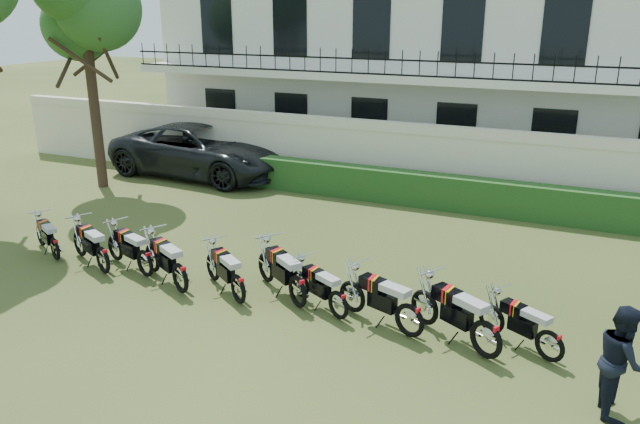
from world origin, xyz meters
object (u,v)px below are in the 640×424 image
at_px(motorcycle_4, 238,282).
at_px(motorcycle_5, 298,284).
at_px(motorcycle_6, 338,298).
at_px(suv, 202,150).
at_px(motorcycle_3, 180,271).
at_px(motorcycle_0, 54,243).
at_px(motorcycle_2, 145,257).
at_px(motorcycle_8, 487,331).
at_px(motorcycle_7, 410,312).
at_px(motorcycle_9, 551,339).
at_px(motorcycle_1, 102,254).
at_px(officer_1, 621,360).

xyz_separation_m(motorcycle_4, motorcycle_5, (1.16, 0.32, 0.04)).
bearing_deg(motorcycle_6, suv, 74.45).
relative_size(motorcycle_3, motorcycle_6, 1.14).
relative_size(motorcycle_0, motorcycle_2, 0.85).
xyz_separation_m(motorcycle_8, suv, (-11.19, 8.23, 0.37)).
height_order(motorcycle_3, motorcycle_7, motorcycle_3).
relative_size(motorcycle_2, suv, 0.28).
distance_m(motorcycle_0, motorcycle_8, 9.92).
height_order(motorcycle_4, motorcycle_7, motorcycle_7).
distance_m(motorcycle_2, motorcycle_4, 2.55).
bearing_deg(motorcycle_9, motorcycle_8, 137.36).
distance_m(motorcycle_3, motorcycle_6, 3.41).
height_order(motorcycle_4, motorcycle_9, motorcycle_4).
xyz_separation_m(motorcycle_3, motorcycle_9, (7.18, 0.31, -0.07)).
distance_m(motorcycle_2, motorcycle_6, 4.60).
height_order(motorcycle_1, motorcycle_4, motorcycle_1).
bearing_deg(motorcycle_7, motorcycle_8, -76.28).
distance_m(motorcycle_8, motorcycle_9, 1.05).
bearing_deg(motorcycle_2, motorcycle_7, -71.36).
xyz_separation_m(motorcycle_1, motorcycle_2, (0.96, 0.24, -0.01)).
bearing_deg(motorcycle_1, motorcycle_0, 109.59).
bearing_deg(motorcycle_0, motorcycle_7, -62.75).
distance_m(motorcycle_4, motorcycle_9, 5.85).
distance_m(motorcycle_0, motorcycle_5, 6.22).
bearing_deg(motorcycle_4, motorcycle_0, 122.10).
relative_size(motorcycle_3, motorcycle_8, 0.97).
bearing_deg(motorcycle_8, motorcycle_1, 119.70).
bearing_deg(motorcycle_8, motorcycle_4, 119.62).
distance_m(motorcycle_1, motorcycle_2, 0.99).
xyz_separation_m(motorcycle_0, motorcycle_2, (2.53, 0.09, 0.05)).
bearing_deg(motorcycle_4, motorcycle_9, -53.34).
distance_m(motorcycle_3, motorcycle_9, 7.19).
distance_m(motorcycle_4, motorcycle_6, 2.08).
relative_size(motorcycle_5, motorcycle_8, 0.92).
relative_size(motorcycle_0, suv, 0.24).
height_order(suv, officer_1, suv).
distance_m(motorcycle_0, motorcycle_7, 8.55).
bearing_deg(motorcycle_9, motorcycle_3, 121.72).
relative_size(motorcycle_1, motorcycle_6, 1.13).
distance_m(motorcycle_5, suv, 10.84).
relative_size(motorcycle_5, motorcycle_6, 1.08).
bearing_deg(motorcycle_6, motorcycle_5, 109.74).
xyz_separation_m(motorcycle_4, motorcycle_9, (5.85, 0.24, -0.04)).
bearing_deg(suv, motorcycle_8, -123.33).
bearing_deg(motorcycle_1, motorcycle_5, -61.70).
bearing_deg(officer_1, motorcycle_6, 69.72).
distance_m(motorcycle_1, motorcycle_3, 2.16).
xyz_separation_m(motorcycle_2, officer_1, (9.37, -1.06, 0.37)).
bearing_deg(motorcycle_7, motorcycle_6, 106.22).
height_order(motorcycle_0, motorcycle_8, motorcycle_8).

